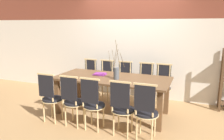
{
  "coord_description": "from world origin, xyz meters",
  "views": [
    {
      "loc": [
        1.57,
        -3.93,
        1.81
      ],
      "look_at": [
        0.0,
        0.0,
        0.91
      ],
      "focal_mm": 35.0,
      "sensor_mm": 36.0,
      "label": 1
    }
  ],
  "objects": [
    {
      "name": "chair_near_right",
      "position": [
        0.49,
        -0.79,
        0.51
      ],
      "size": [
        0.39,
        0.39,
        0.95
      ],
      "color": "black",
      "rests_on": "ground_plane"
    },
    {
      "name": "chair_near_left",
      "position": [
        -0.43,
        -0.79,
        0.51
      ],
      "size": [
        0.39,
        0.39,
        0.95
      ],
      "color": "black",
      "rests_on": "ground_plane"
    },
    {
      "name": "wall_rear",
      "position": [
        0.0,
        1.3,
        1.6
      ],
      "size": [
        12.0,
        0.06,
        3.2
      ],
      "color": "beige",
      "rests_on": "ground_plane"
    },
    {
      "name": "dining_table",
      "position": [
        0.0,
        0.0,
        0.67
      ],
      "size": [
        2.27,
        1.02,
        0.76
      ],
      "color": "brown",
      "rests_on": "ground_plane"
    },
    {
      "name": "chair_far_center",
      "position": [
        -0.02,
        0.79,
        0.51
      ],
      "size": [
        0.39,
        0.39,
        0.95
      ],
      "rotation": [
        0.0,
        0.0,
        3.14
      ],
      "color": "black",
      "rests_on": "ground_plane"
    },
    {
      "name": "chair_far_leftend",
      "position": [
        -0.94,
        0.79,
        0.51
      ],
      "size": [
        0.39,
        0.39,
        0.95
      ],
      "rotation": [
        0.0,
        0.0,
        3.14
      ],
      "color": "black",
      "rests_on": "ground_plane"
    },
    {
      "name": "chair_near_center",
      "position": [
        -0.03,
        -0.79,
        0.51
      ],
      "size": [
        0.39,
        0.39,
        0.95
      ],
      "color": "black",
      "rests_on": "ground_plane"
    },
    {
      "name": "chair_far_right",
      "position": [
        0.49,
        0.79,
        0.51
      ],
      "size": [
        0.39,
        0.39,
        0.95
      ],
      "rotation": [
        0.0,
        0.0,
        3.14
      ],
      "color": "black",
      "rests_on": "ground_plane"
    },
    {
      "name": "chair_far_rightend",
      "position": [
        0.88,
        0.79,
        0.51
      ],
      "size": [
        0.39,
        0.39,
        0.95
      ],
      "rotation": [
        0.0,
        0.0,
        3.14
      ],
      "color": "black",
      "rests_on": "ground_plane"
    },
    {
      "name": "book_stack",
      "position": [
        -0.32,
        0.11,
        0.78
      ],
      "size": [
        0.27,
        0.22,
        0.04
      ],
      "color": "#842D8C",
      "rests_on": "dining_table"
    },
    {
      "name": "ground_plane",
      "position": [
        0.0,
        0.0,
        0.0
      ],
      "size": [
        16.0,
        16.0,
        0.0
      ],
      "primitive_type": "plane",
      "color": "#A87F51"
    },
    {
      "name": "chair_near_rightend",
      "position": [
        0.88,
        -0.79,
        0.51
      ],
      "size": [
        0.39,
        0.39,
        0.95
      ],
      "color": "black",
      "rests_on": "ground_plane"
    },
    {
      "name": "chair_near_leftend",
      "position": [
        -0.91,
        -0.79,
        0.51
      ],
      "size": [
        0.39,
        0.39,
        0.95
      ],
      "color": "black",
      "rests_on": "ground_plane"
    },
    {
      "name": "vase_centerpiece",
      "position": [
        0.13,
        -0.1,
        0.89
      ],
      "size": [
        0.31,
        0.3,
        0.76
      ],
      "color": "#4C5156",
      "rests_on": "dining_table"
    },
    {
      "name": "chair_far_left",
      "position": [
        -0.48,
        0.79,
        0.51
      ],
      "size": [
        0.39,
        0.39,
        0.95
      ],
      "rotation": [
        0.0,
        0.0,
        3.14
      ],
      "color": "black",
      "rests_on": "ground_plane"
    }
  ]
}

